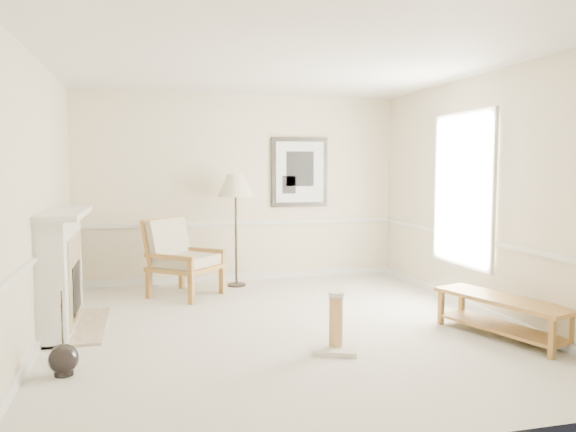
# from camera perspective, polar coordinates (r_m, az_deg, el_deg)

# --- Properties ---
(ground) EXTENTS (5.50, 5.50, 0.00)m
(ground) POSITION_cam_1_polar(r_m,az_deg,el_deg) (6.34, -0.60, -11.32)
(ground) COLOR silver
(ground) RESTS_ON ground
(room) EXTENTS (5.04, 5.54, 2.92)m
(room) POSITION_cam_1_polar(r_m,az_deg,el_deg) (6.19, 0.46, 5.78)
(room) COLOR beige
(room) RESTS_ON ground
(fireplace) EXTENTS (0.64, 1.64, 1.31)m
(fireplace) POSITION_cam_1_polar(r_m,az_deg,el_deg) (6.67, -21.95, -5.21)
(fireplace) COLOR white
(fireplace) RESTS_ON ground
(floor_vase) EXTENTS (0.25, 0.25, 0.74)m
(floor_vase) POSITION_cam_1_polar(r_m,az_deg,el_deg) (5.32, -21.85, -13.40)
(floor_vase) COLOR black
(floor_vase) RESTS_ON ground
(armchair) EXTENTS (1.18, 1.17, 1.07)m
(armchair) POSITION_cam_1_polar(r_m,az_deg,el_deg) (7.93, -11.04, -3.81)
(armchair) COLOR olive
(armchair) RESTS_ON ground
(floor_lamp) EXTENTS (0.67, 0.67, 1.68)m
(floor_lamp) POSITION_cam_1_polar(r_m,az_deg,el_deg) (8.34, -5.33, 2.80)
(floor_lamp) COLOR black
(floor_lamp) RESTS_ON ground
(bench) EXTENTS (0.88, 1.55, 0.43)m
(bench) POSITION_cam_1_polar(r_m,az_deg,el_deg) (6.35, 20.92, -8.98)
(bench) COLOR olive
(bench) RESTS_ON ground
(scratching_post) EXTENTS (0.53, 0.53, 0.58)m
(scratching_post) POSITION_cam_1_polar(r_m,az_deg,el_deg) (5.56, 4.88, -11.73)
(scratching_post) COLOR silver
(scratching_post) RESTS_ON ground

